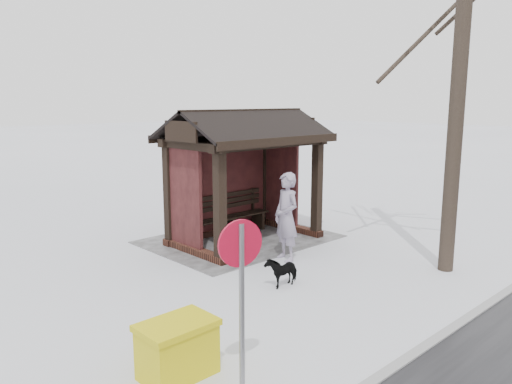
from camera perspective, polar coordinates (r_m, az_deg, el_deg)
ground at (r=11.86m, az=-1.19°, el=-5.63°), size 120.00×120.00×0.00m
kerb at (r=8.82m, az=24.16°, el=-12.29°), size 120.00×0.15×0.06m
trampled_patch at (r=12.00m, az=-1.83°, el=-5.39°), size 4.20×3.20×0.02m
bus_shelter at (r=11.57m, az=-1.76°, el=4.89°), size 3.60×2.40×3.09m
pedestrian at (r=10.29m, az=3.49°, el=-2.84°), size 0.58×0.75×1.84m
dog at (r=9.07m, az=2.96°, el=-8.96°), size 0.65×0.30×0.55m
grit_bin at (r=6.33m, az=-8.97°, el=-17.28°), size 0.91×0.62×0.69m
road_sign at (r=5.41m, az=-1.78°, el=-8.81°), size 0.52×0.15×2.05m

